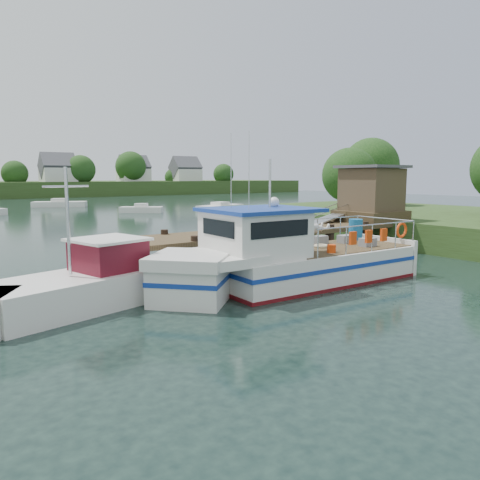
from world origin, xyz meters
TOP-DOWN VIEW (x-y plane):
  - ground_plane at (0.00, 0.00)m, footprint 160.00×160.00m
  - near_shore at (16.88, -0.73)m, footprint 16.00×30.00m
  - dock at (6.51, 0.01)m, footprint 16.60×3.00m
  - lobster_boat at (-1.19, -4.55)m, footprint 11.11×3.44m
  - work_boat at (-7.84, -3.09)m, footprint 7.88×3.98m
  - moored_rowboat at (-3.57, 5.63)m, footprint 3.38×1.60m
  - moored_far at (4.09, 45.34)m, footprint 6.80×4.82m
  - moored_b at (8.71, 30.40)m, footprint 4.52×3.97m
  - moored_c at (17.52, 28.28)m, footprint 6.56×3.89m

SIDE VIEW (x-z plane):
  - ground_plane at x=0.00m, z-range 0.00..0.00m
  - moored_rowboat at x=-3.57m, z-range -0.12..0.82m
  - moored_c at x=17.52m, z-range -0.13..0.85m
  - moored_b at x=8.71m, z-range -0.13..0.87m
  - moored_far at x=4.09m, z-range -0.14..0.96m
  - work_boat at x=-7.84m, z-range -1.41..2.73m
  - lobster_boat at x=-1.19m, z-range -1.69..3.60m
  - near_shore at x=16.88m, z-range -1.83..5.93m
  - dock at x=6.51m, z-range -0.15..4.63m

